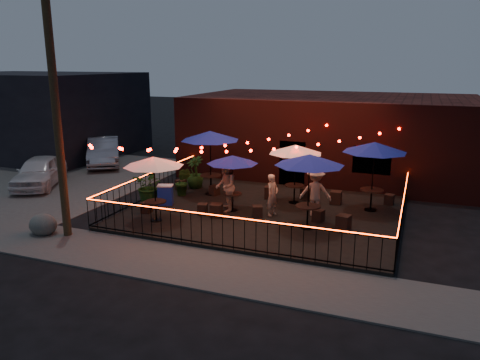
# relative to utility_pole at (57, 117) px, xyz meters

# --- Properties ---
(ground) EXTENTS (110.00, 110.00, 0.00)m
(ground) POSITION_rel_utility_pole_xyz_m (5.40, 2.60, -4.00)
(ground) COLOR black
(ground) RESTS_ON ground
(patio) EXTENTS (10.00, 8.00, 0.15)m
(patio) POSITION_rel_utility_pole_xyz_m (5.40, 4.60, -3.92)
(patio) COLOR black
(patio) RESTS_ON ground
(sidewalk) EXTENTS (18.00, 2.50, 0.05)m
(sidewalk) POSITION_rel_utility_pole_xyz_m (5.40, -0.65, -3.98)
(sidewalk) COLOR #474342
(sidewalk) RESTS_ON ground
(parking_lot) EXTENTS (11.00, 12.00, 0.02)m
(parking_lot) POSITION_rel_utility_pole_xyz_m (-6.60, 6.60, -3.99)
(parking_lot) COLOR #474342
(parking_lot) RESTS_ON ground
(brick_building) EXTENTS (14.00, 8.00, 4.00)m
(brick_building) POSITION_rel_utility_pole_xyz_m (6.40, 12.59, -2.00)
(brick_building) COLOR black
(brick_building) RESTS_ON ground
(background_building) EXTENTS (12.00, 9.00, 5.00)m
(background_building) POSITION_rel_utility_pole_xyz_m (-12.60, 11.60, -1.50)
(background_building) COLOR black
(background_building) RESTS_ON ground
(utility_pole) EXTENTS (0.26, 0.26, 8.00)m
(utility_pole) POSITION_rel_utility_pole_xyz_m (0.00, 0.00, 0.00)
(utility_pole) COLOR #342215
(utility_pole) RESTS_ON ground
(fence_front) EXTENTS (10.00, 0.04, 1.04)m
(fence_front) POSITION_rel_utility_pole_xyz_m (5.40, 0.60, -3.34)
(fence_front) COLOR black
(fence_front) RESTS_ON patio
(fence_left) EXTENTS (0.04, 8.00, 1.04)m
(fence_left) POSITION_rel_utility_pole_xyz_m (0.40, 4.60, -3.34)
(fence_left) COLOR black
(fence_left) RESTS_ON patio
(fence_right) EXTENTS (0.04, 8.00, 1.04)m
(fence_right) POSITION_rel_utility_pole_xyz_m (10.40, 4.60, -3.34)
(fence_right) COLOR black
(fence_right) RESTS_ON patio
(festoon_lights) EXTENTS (10.02, 8.72, 1.32)m
(festoon_lights) POSITION_rel_utility_pole_xyz_m (4.39, 4.30, -1.48)
(festoon_lights) COLOR #FE0700
(festoon_lights) RESTS_ON ground
(cafe_table_0) EXTENTS (2.34, 2.34, 2.33)m
(cafe_table_0) POSITION_rel_utility_pole_xyz_m (2.16, 2.09, -1.72)
(cafe_table_0) COLOR black
(cafe_table_0) RESTS_ON patio
(cafe_table_1) EXTENTS (2.73, 2.73, 2.74)m
(cafe_table_1) POSITION_rel_utility_pole_xyz_m (2.55, 5.94, -1.35)
(cafe_table_1) COLOR black
(cafe_table_1) RESTS_ON patio
(cafe_table_2) EXTENTS (2.55, 2.55, 2.14)m
(cafe_table_2) POSITION_rel_utility_pole_xyz_m (4.27, 4.18, -1.89)
(cafe_table_2) COLOR black
(cafe_table_2) RESTS_ON patio
(cafe_table_3) EXTENTS (2.53, 2.53, 2.37)m
(cafe_table_3) POSITION_rel_utility_pole_xyz_m (6.21, 6.01, -1.69)
(cafe_table_3) COLOR black
(cafe_table_3) RESTS_ON patio
(cafe_table_4) EXTENTS (3.09, 3.09, 2.58)m
(cafe_table_4) POSITION_rel_utility_pole_xyz_m (7.40, 3.28, -1.50)
(cafe_table_4) COLOR black
(cafe_table_4) RESTS_ON patio
(cafe_table_5) EXTENTS (3.08, 3.08, 2.65)m
(cafe_table_5) POSITION_rel_utility_pole_xyz_m (9.20, 6.11, -1.43)
(cafe_table_5) COLOR black
(cafe_table_5) RESTS_ON patio
(bistro_chair_0) EXTENTS (0.36, 0.36, 0.41)m
(bistro_chair_0) POSITION_rel_utility_pole_xyz_m (1.35, 2.74, -3.65)
(bistro_chair_0) COLOR black
(bistro_chair_0) RESTS_ON patio
(bistro_chair_1) EXTENTS (0.43, 0.43, 0.41)m
(bistro_chair_1) POSITION_rel_utility_pole_xyz_m (3.41, 3.32, -3.64)
(bistro_chair_1) COLOR black
(bistro_chair_1) RESTS_ON patio
(bistro_chair_2) EXTENTS (0.46, 0.46, 0.45)m
(bistro_chair_2) POSITION_rel_utility_pole_xyz_m (1.02, 6.08, -3.62)
(bistro_chair_2) COLOR black
(bistro_chair_2) RESTS_ON patio
(bistro_chair_3) EXTENTS (0.46, 0.46, 0.41)m
(bistro_chair_3) POSITION_rel_utility_pole_xyz_m (2.75, 5.88, -3.64)
(bistro_chair_3) COLOR black
(bistro_chair_3) RESTS_ON patio
(bistro_chair_4) EXTENTS (0.49, 0.49, 0.50)m
(bistro_chair_4) POSITION_rel_utility_pole_xyz_m (4.01, 3.24, -3.60)
(bistro_chair_4) COLOR black
(bistro_chair_4) RESTS_ON patio
(bistro_chair_5) EXTENTS (0.45, 0.45, 0.41)m
(bistro_chair_5) POSITION_rel_utility_pole_xyz_m (5.41, 3.82, -3.65)
(bistro_chair_5) COLOR black
(bistro_chair_5) RESTS_ON patio
(bistro_chair_6) EXTENTS (0.51, 0.51, 0.51)m
(bistro_chair_6) POSITION_rel_utility_pole_xyz_m (5.12, 6.25, -3.59)
(bistro_chair_6) COLOR black
(bistro_chair_6) RESTS_ON patio
(bistro_chair_7) EXTENTS (0.52, 0.52, 0.48)m
(bistro_chair_7) POSITION_rel_utility_pole_xyz_m (6.56, 6.67, -3.61)
(bistro_chair_7) COLOR black
(bistro_chair_7) RESTS_ON patio
(bistro_chair_8) EXTENTS (0.43, 0.43, 0.41)m
(bistro_chair_8) POSITION_rel_utility_pole_xyz_m (7.60, 4.12, -3.64)
(bistro_chair_8) COLOR black
(bistro_chair_8) RESTS_ON patio
(bistro_chair_9) EXTENTS (0.51, 0.51, 0.50)m
(bistro_chair_9) POSITION_rel_utility_pole_xyz_m (8.57, 3.61, -3.60)
(bistro_chair_9) COLOR black
(bistro_chair_9) RESTS_ON patio
(bistro_chair_10) EXTENTS (0.45, 0.45, 0.52)m
(bistro_chair_10) POSITION_rel_utility_pole_xyz_m (7.80, 6.48, -3.59)
(bistro_chair_10) COLOR black
(bistro_chair_10) RESTS_ON patio
(bistro_chair_11) EXTENTS (0.39, 0.39, 0.41)m
(bistro_chair_11) POSITION_rel_utility_pole_xyz_m (9.81, 7.16, -3.64)
(bistro_chair_11) COLOR black
(bistro_chair_11) RESTS_ON patio
(patron_a) EXTENTS (0.53, 0.65, 1.55)m
(patron_a) POSITION_rel_utility_pole_xyz_m (5.85, 4.20, -3.08)
(patron_a) COLOR tan
(patron_a) RESTS_ON patio
(patron_b) EXTENTS (1.04, 1.16, 1.97)m
(patron_b) POSITION_rel_utility_pole_xyz_m (4.05, 4.01, -2.86)
(patron_b) COLOR #D8A596
(patron_b) RESTS_ON patio
(patron_c) EXTENTS (1.24, 0.82, 1.79)m
(patron_c) POSITION_rel_utility_pole_xyz_m (7.32, 4.77, -2.95)
(patron_c) COLOR tan
(patron_c) RESTS_ON patio
(potted_shrub_a) EXTENTS (1.29, 1.13, 1.40)m
(potted_shrub_a) POSITION_rel_utility_pole_xyz_m (0.80, 3.90, -3.15)
(potted_shrub_a) COLOR #10360D
(potted_shrub_a) RESTS_ON patio
(potted_shrub_b) EXTENTS (0.78, 0.69, 1.21)m
(potted_shrub_b) POSITION_rel_utility_pole_xyz_m (1.54, 5.33, -3.25)
(potted_shrub_b) COLOR #0B3D0D
(potted_shrub_b) RESTS_ON patio
(potted_shrub_c) EXTENTS (0.97, 0.97, 1.43)m
(potted_shrub_c) POSITION_rel_utility_pole_xyz_m (1.43, 6.69, -3.14)
(potted_shrub_c) COLOR #0C3B0E
(potted_shrub_c) RESTS_ON patio
(cooler) EXTENTS (0.72, 0.61, 0.80)m
(cooler) POSITION_rel_utility_pole_xyz_m (1.49, 3.92, -3.45)
(cooler) COLOR #1935BD
(cooler) RESTS_ON patio
(boulder) EXTENTS (1.15, 1.07, 0.72)m
(boulder) POSITION_rel_utility_pole_xyz_m (-0.84, -0.20, -3.64)
(boulder) COLOR #4C4B47
(boulder) RESTS_ON ground
(car_white) EXTENTS (3.32, 4.46, 1.41)m
(car_white) POSITION_rel_utility_pole_xyz_m (-5.69, 4.74, -3.29)
(car_white) COLOR silver
(car_white) RESTS_ON ground
(car_silver) EXTENTS (4.09, 4.80, 1.56)m
(car_silver) POSITION_rel_utility_pole_xyz_m (-5.86, 9.78, -3.22)
(car_silver) COLOR gray
(car_silver) RESTS_ON ground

